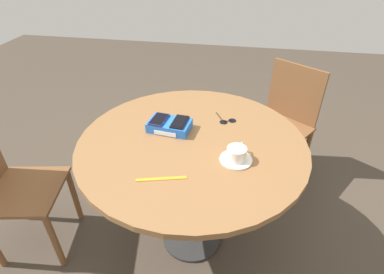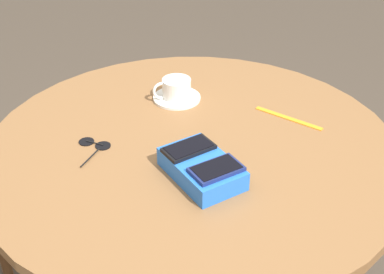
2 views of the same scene
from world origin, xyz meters
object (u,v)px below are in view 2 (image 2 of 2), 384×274
Objects in this scene: phone_box at (202,168)px; sunglasses at (94,145)px; round_table at (192,169)px; phone_navy at (216,169)px; saucer at (177,98)px; coffee_cup at (176,88)px; lanyard_strap at (288,118)px; phone_black at (189,148)px.

phone_box reaches higher than sunglasses.
round_table is 8.64× the size of phone_navy.
saucer is 1.25× the size of coffee_cup.
lanyard_strap is at bearing -73.82° from phone_navy.
coffee_cup is (0.23, -0.12, 0.13)m from round_table.
round_table is at bearing -126.20° from sunglasses.
sunglasses is (-0.07, 0.34, -0.00)m from saucer.
phone_box is at bearing 176.68° from phone_black.
phone_black is 0.28m from sunglasses.
round_table is at bearing 151.68° from saucer.
phone_navy is 0.47m from saucer.
phone_black reaches higher than round_table.
saucer reaches higher than sunglasses.
lanyard_strap is at bearing -149.04° from saucer.
round_table is at bearing -22.64° from phone_navy.
phone_black is 0.37m from saucer.
saucer is 1.23× the size of sunglasses.
sunglasses is (0.29, 0.14, -0.02)m from phone_box.
round_table is at bearing 152.28° from coffee_cup.
coffee_cup reaches higher than sunglasses.
saucer is (0.42, -0.20, -0.05)m from phone_navy.
lanyard_strap is (0.11, -0.38, -0.05)m from phone_navy.
phone_black reaches higher than sunglasses.
lanyard_strap is 0.57m from sunglasses.
phone_navy reaches higher than sunglasses.
round_table is 0.18m from phone_black.
lanyard_strap is (-0.00, -0.38, -0.05)m from phone_black.
sunglasses is at bearing 21.51° from phone_navy.
phone_box is at bearing -1.85° from phone_navy.
phone_box is 1.07× the size of lanyard_strap.
coffee_cup is 0.35m from sunglasses.
phone_navy reaches higher than saucer.
phone_navy reaches higher than lanyard_strap.
lanyard_strap is at bearing -90.10° from phone_black.
phone_box is 1.54× the size of saucer.
round_table is 0.28m from sunglasses.
round_table is 0.27m from saucer.
sunglasses is (0.24, 0.52, 0.00)m from lanyard_strap.
lanyard_strap reaches higher than round_table.
phone_navy is 0.40m from lanyard_strap.
round_table is 0.19m from phone_box.
phone_navy reaches higher than phone_box.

